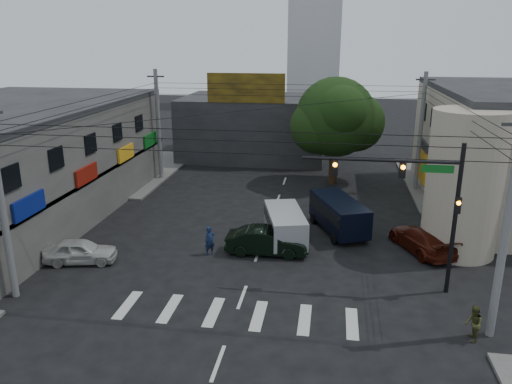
% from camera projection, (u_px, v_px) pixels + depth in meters
% --- Properties ---
extents(ground, '(160.00, 160.00, 0.00)m').
position_uv_depth(ground, '(252.00, 269.00, 26.06)').
color(ground, black).
rests_on(ground, ground).
extents(sidewalk_far_left, '(16.00, 16.00, 0.15)m').
position_uv_depth(sidewalk_far_left, '(90.00, 169.00, 45.67)').
color(sidewalk_far_left, '#514F4C').
rests_on(sidewalk_far_left, ground).
extents(sidewalk_far_right, '(16.00, 16.00, 0.15)m').
position_uv_depth(sidewalk_far_right, '(507.00, 186.00, 40.40)').
color(sidewalk_far_right, '#514F4C').
rests_on(sidewalk_far_right, ground).
extents(building_left, '(14.00, 24.00, 7.00)m').
position_uv_depth(building_left, '(1.00, 164.00, 33.33)').
color(building_left, '#494644').
rests_on(building_left, ground).
extents(corner_column, '(4.00, 4.00, 8.00)m').
position_uv_depth(corner_column, '(464.00, 184.00, 27.05)').
color(corner_column, gray).
rests_on(corner_column, ground).
extents(building_far, '(14.00, 10.00, 6.00)m').
position_uv_depth(building_far, '(254.00, 127.00, 50.31)').
color(building_far, '#232326').
rests_on(building_far, ground).
extents(billboard, '(7.00, 0.30, 2.60)m').
position_uv_depth(billboard, '(246.00, 88.00, 44.42)').
color(billboard, olive).
rests_on(billboard, building_far).
extents(street_tree, '(6.40, 6.40, 8.70)m').
position_uv_depth(street_tree, '(335.00, 117.00, 39.91)').
color(street_tree, black).
rests_on(street_tree, ground).
extents(traffic_gantry, '(7.10, 0.35, 7.20)m').
position_uv_depth(traffic_gantry, '(419.00, 193.00, 22.54)').
color(traffic_gantry, black).
rests_on(traffic_gantry, ground).
extents(utility_pole_near_left, '(0.32, 0.32, 9.20)m').
position_uv_depth(utility_pole_near_left, '(1.00, 203.00, 21.99)').
color(utility_pole_near_left, '#59595B').
rests_on(utility_pole_near_left, ground).
extents(utility_pole_near_right, '(0.32, 0.32, 9.20)m').
position_uv_depth(utility_pole_near_right, '(506.00, 229.00, 18.92)').
color(utility_pole_near_right, '#59595B').
rests_on(utility_pole_near_right, ground).
extents(utility_pole_far_left, '(0.32, 0.32, 9.20)m').
position_uv_depth(utility_pole_far_left, '(158.00, 126.00, 41.35)').
color(utility_pole_far_left, '#59595B').
rests_on(utility_pole_far_left, ground).
extents(utility_pole_far_right, '(0.32, 0.32, 9.20)m').
position_uv_depth(utility_pole_far_right, '(420.00, 133.00, 38.28)').
color(utility_pole_far_right, '#59595B').
rests_on(utility_pole_far_right, ground).
extents(dark_sedan, '(1.71, 4.58, 1.49)m').
position_uv_depth(dark_sedan, '(267.00, 241.00, 27.72)').
color(dark_sedan, black).
rests_on(dark_sedan, ground).
extents(white_compact, '(3.08, 4.44, 1.30)m').
position_uv_depth(white_compact, '(80.00, 251.00, 26.66)').
color(white_compact, '#B7B6B2').
rests_on(white_compact, ground).
extents(maroon_sedan, '(5.50, 6.26, 1.40)m').
position_uv_depth(maroon_sedan, '(422.00, 239.00, 28.10)').
color(maroon_sedan, '#401209').
rests_on(maroon_sedan, ground).
extents(silver_minivan, '(5.52, 4.13, 1.98)m').
position_uv_depth(silver_minivan, '(285.00, 227.00, 29.08)').
color(silver_minivan, '#B0B2B8').
rests_on(silver_minivan, ground).
extents(navy_van, '(6.61, 5.67, 2.08)m').
position_uv_depth(navy_van, '(339.00, 216.00, 30.79)').
color(navy_van, black).
rests_on(navy_van, ground).
extents(traffic_officer, '(0.97, 0.96, 1.64)m').
position_uv_depth(traffic_officer, '(210.00, 241.00, 27.57)').
color(traffic_officer, '#121E3F').
rests_on(traffic_officer, ground).
extents(pedestrian_olive, '(0.75, 0.60, 1.52)m').
position_uv_depth(pedestrian_olive, '(474.00, 324.00, 19.67)').
color(pedestrian_olive, '#3A3F1D').
rests_on(pedestrian_olive, ground).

